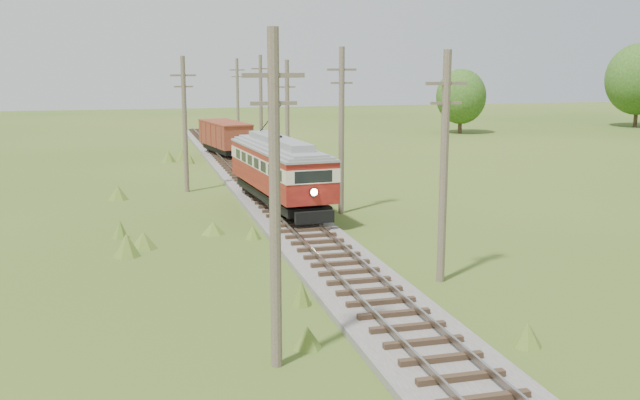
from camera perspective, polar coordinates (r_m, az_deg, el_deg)
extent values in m
cube|color=#605B54|center=(41.40, -3.74, -0.29)|extent=(3.60, 96.00, 0.25)
cube|color=#726659|center=(41.21, -4.72, 0.15)|extent=(0.08, 96.00, 0.17)
cube|color=#726659|center=(41.48, -2.77, 0.24)|extent=(0.08, 96.00, 0.17)
cube|color=#2D2116|center=(41.37, -3.74, -0.01)|extent=(2.40, 96.00, 0.16)
cube|color=black|center=(39.52, -3.26, 0.46)|extent=(3.18, 10.83, 0.44)
cube|color=maroon|center=(39.36, -3.27, 1.85)|extent=(3.66, 11.79, 1.06)
cube|color=beige|center=(39.23, -3.28, 3.10)|extent=(3.69, 11.85, 0.68)
cube|color=black|center=(39.23, -3.28, 3.10)|extent=(3.68, 11.33, 0.53)
cube|color=maroon|center=(39.17, -3.29, 3.81)|extent=(3.66, 11.79, 0.29)
cube|color=gray|center=(39.13, -3.30, 4.27)|extent=(3.72, 11.91, 0.37)
cube|color=gray|center=(39.10, -3.30, 4.75)|extent=(1.94, 8.77, 0.39)
sphere|color=#FFF2BF|center=(33.80, -0.48, 0.63)|extent=(0.35, 0.35, 0.35)
cylinder|color=black|center=(40.67, -4.01, 6.52)|extent=(0.43, 4.49, 1.86)
cylinder|color=black|center=(35.20, -2.39, -0.89)|extent=(0.18, 0.78, 0.77)
cylinder|color=black|center=(35.64, -0.16, -0.73)|extent=(0.18, 0.78, 0.77)
cylinder|color=black|center=(43.53, -5.79, 1.32)|extent=(0.18, 0.78, 0.77)
cylinder|color=black|center=(43.88, -3.95, 1.43)|extent=(0.18, 0.78, 0.77)
cube|color=black|center=(62.61, -7.58, 4.13)|extent=(3.19, 7.28, 0.49)
cube|color=maroon|center=(62.48, -7.61, 5.24)|extent=(3.82, 8.13, 1.95)
cube|color=maroon|center=(62.39, -7.63, 6.18)|extent=(3.90, 8.29, 0.12)
cylinder|color=black|center=(60.17, -7.60, 3.90)|extent=(0.25, 0.79, 0.78)
cylinder|color=black|center=(60.60, -6.27, 3.98)|extent=(0.25, 0.79, 0.78)
cylinder|color=black|center=(64.64, -8.81, 4.34)|extent=(0.25, 0.79, 0.78)
cylinder|color=black|center=(65.05, -7.57, 4.42)|extent=(0.25, 0.79, 0.78)
cone|color=gray|center=(57.15, -4.01, 3.33)|extent=(3.57, 3.57, 1.34)
cone|color=gray|center=(56.28, -2.90, 2.94)|extent=(2.01, 2.01, 0.78)
cylinder|color=brown|center=(26.57, 9.88, 2.48)|extent=(0.30, 0.30, 8.60)
cube|color=brown|center=(26.31, 10.10, 9.17)|extent=(1.60, 0.12, 0.12)
cube|color=brown|center=(26.34, 10.05, 7.65)|extent=(1.20, 0.10, 0.10)
cylinder|color=brown|center=(38.64, 1.73, 5.49)|extent=(0.30, 0.30, 9.00)
cube|color=brown|center=(38.47, 1.75, 10.39)|extent=(1.60, 0.12, 0.12)
cube|color=brown|center=(38.49, 1.75, 9.35)|extent=(1.20, 0.10, 0.10)
cylinder|color=brown|center=(51.18, -2.63, 6.45)|extent=(0.30, 0.30, 8.40)
cube|color=brown|center=(51.04, -2.66, 9.81)|extent=(1.60, 0.12, 0.12)
cube|color=brown|center=(51.06, -2.65, 9.02)|extent=(1.20, 0.10, 0.10)
cylinder|color=brown|center=(63.97, -4.75, 7.51)|extent=(0.30, 0.30, 8.90)
cube|color=brown|center=(63.87, -4.79, 10.43)|extent=(1.60, 0.12, 0.12)
cube|color=brown|center=(63.88, -4.78, 9.80)|extent=(1.20, 0.10, 0.10)
cylinder|color=brown|center=(76.77, -6.60, 7.95)|extent=(0.30, 0.30, 8.70)
cube|color=brown|center=(76.68, -6.65, 10.30)|extent=(1.60, 0.12, 0.12)
cube|color=brown|center=(76.69, -6.64, 9.77)|extent=(1.20, 0.10, 0.10)
cylinder|color=brown|center=(18.58, -3.63, -0.30)|extent=(0.30, 0.30, 9.00)
cube|color=brown|center=(18.24, -3.75, 9.93)|extent=(1.60, 0.12, 0.12)
cube|color=brown|center=(18.26, -3.72, 7.73)|extent=(1.20, 0.10, 0.10)
cylinder|color=brown|center=(46.17, -10.76, 5.92)|extent=(0.30, 0.30, 8.60)
cube|color=brown|center=(46.02, -10.90, 9.77)|extent=(1.60, 0.12, 0.12)
cube|color=brown|center=(46.03, -10.87, 8.90)|extent=(1.20, 0.10, 0.10)
cylinder|color=#38281C|center=(102.37, 23.96, 6.36)|extent=(0.50, 0.50, 3.60)
ellipsoid|color=#1E4314|center=(102.19, 24.15, 8.82)|extent=(8.40, 8.40, 9.24)
cylinder|color=#38281C|center=(86.81, 11.14, 6.09)|extent=(0.50, 0.50, 2.52)
ellipsoid|color=#1E4314|center=(86.62, 11.21, 8.12)|extent=(5.88, 5.88, 6.47)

